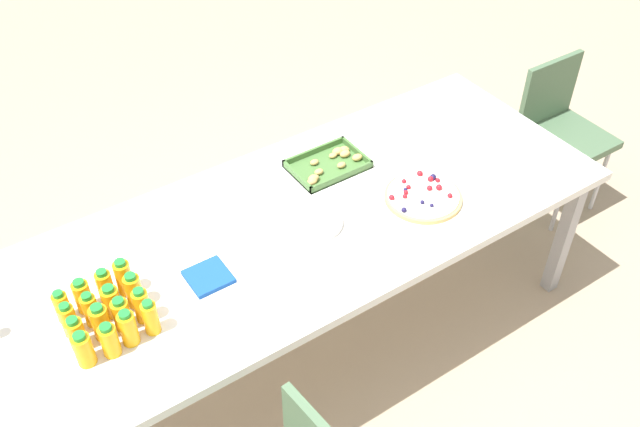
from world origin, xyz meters
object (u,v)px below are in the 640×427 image
Objects in this scene: plate_stack at (316,222)px; juice_bottle_10 at (112,301)px; party_table at (297,232)px; juice_bottle_14 at (105,286)px; juice_bottle_11 at (134,290)px; snack_tray at (329,164)px; juice_bottle_2 at (128,328)px; juice_bottle_5 at (101,322)px; juice_bottle_9 at (91,310)px; juice_bottle_12 at (62,307)px; juice_bottle_0 at (84,349)px; juice_bottle_8 at (69,320)px; juice_bottle_15 at (124,277)px; fruit_pizza at (423,196)px; juice_bottle_3 at (151,318)px; chair_end at (560,124)px; juice_bottle_6 at (122,315)px; juice_bottle_7 at (142,305)px; juice_bottle_1 at (109,340)px; napkin_stack at (208,277)px; juice_bottle_4 at (77,334)px; juice_bottle_13 at (83,296)px.

juice_bottle_10 is at bearing 179.25° from plate_stack.
party_table is 18.70× the size of juice_bottle_14.
juice_bottle_11 reaches higher than snack_tray.
juice_bottle_2 is 0.10m from juice_bottle_5.
juice_bottle_10 is at bearing -95.86° from juice_bottle_14.
party_table is at bearing 2.96° from juice_bottle_9.
juice_bottle_0 is at bearing -90.75° from juice_bottle_12.
plate_stack is (-0.25, -0.27, -0.00)m from snack_tray.
juice_bottle_8 is 0.07m from juice_bottle_12.
juice_bottle_14 is at bearing 178.63° from juice_bottle_15.
juice_bottle_3 is at bearing -179.14° from fruit_pizza.
juice_bottle_10 reaches higher than fruit_pizza.
juice_bottle_2 reaches higher than juice_bottle_9.
chair_end is 2.43m from juice_bottle_15.
chair_end is 2.50m from juice_bottle_14.
party_table is 0.79m from juice_bottle_6.
juice_bottle_8 is (-0.23, 0.08, -0.00)m from juice_bottle_7.
juice_bottle_11 reaches higher than juice_bottle_1.
juice_bottle_9 reaches higher than napkin_stack.
fruit_pizza reaches higher than napkin_stack.
juice_bottle_5 is at bearing 153.51° from juice_bottle_3.
fruit_pizza reaches higher than snack_tray.
juice_bottle_3 is 0.17m from juice_bottle_10.
juice_bottle_2 is at bearing 7.00° from chair_end.
juice_bottle_12 is at bearing 88.93° from juice_bottle_8.
juice_bottle_6 is at bearing -173.02° from napkin_stack.
juice_bottle_2 is at bearing -178.99° from juice_bottle_3.
napkin_stack is (0.26, -0.04, -0.06)m from juice_bottle_11.
fruit_pizza is (1.28, 0.02, -0.06)m from juice_bottle_2.
party_table is at bearing 13.28° from juice_bottle_1.
juice_bottle_5 is at bearing 87.59° from juice_bottle_1.
juice_bottle_4 is 1.28m from snack_tray.
party_table is at bearing 3.13° from juice_bottle_10.
fruit_pizza is at bearing -62.77° from snack_tray.
juice_bottle_8 is at bearing -178.08° from juice_bottle_10.
juice_bottle_9 is at bearing -89.66° from juice_bottle_13.
juice_bottle_14 is 0.07m from juice_bottle_15.
juice_bottle_8 is (0.00, 0.14, 0.00)m from juice_bottle_0.
juice_bottle_3 is at bearing -157.33° from napkin_stack.
snack_tray is 2.16× the size of napkin_stack.
juice_bottle_5 is 0.45× the size of snack_tray.
juice_bottle_9 is (0.08, 0.00, -0.00)m from juice_bottle_8.
juice_bottle_8 is 0.45× the size of fruit_pizza.
napkin_stack is at bearing 9.60° from juice_bottle_7.
juice_bottle_7 is 0.17m from juice_bottle_14.
napkin_stack is (0.41, 0.04, -0.06)m from juice_bottle_5.
snack_tray is (1.08, 0.34, -0.05)m from juice_bottle_6.
juice_bottle_8 reaches higher than juice_bottle_10.
juice_bottle_11 is at bearing 1.21° from juice_bottle_8.
snack_tray is (1.15, 0.42, -0.05)m from juice_bottle_1.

